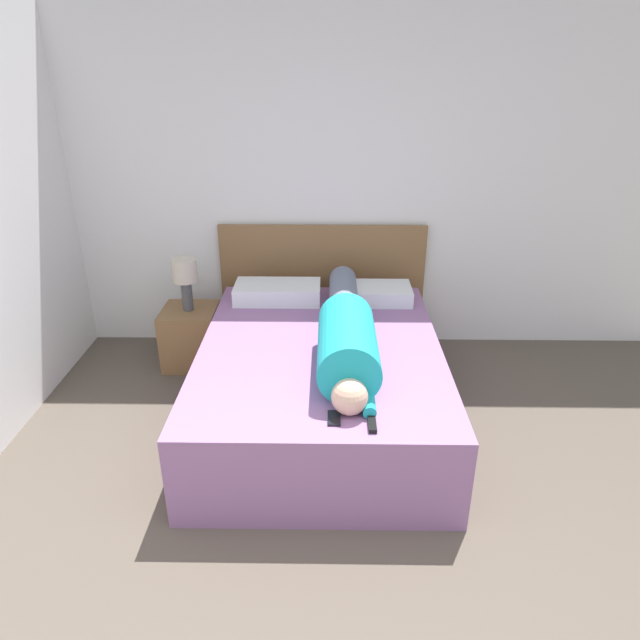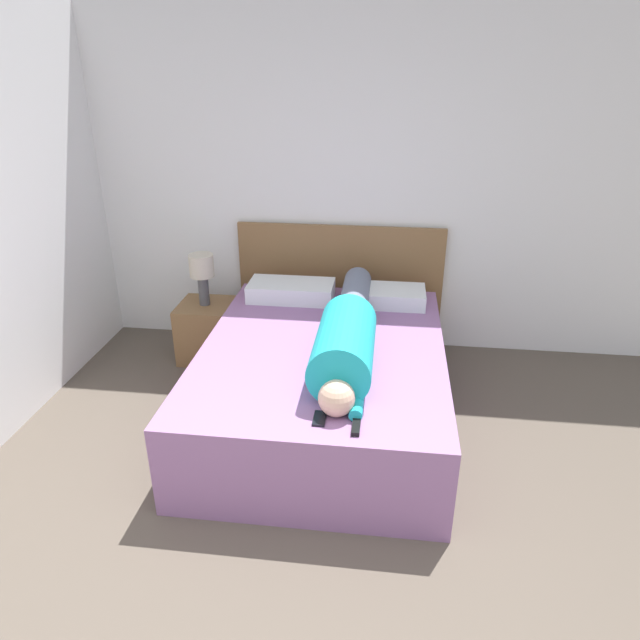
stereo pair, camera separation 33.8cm
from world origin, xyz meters
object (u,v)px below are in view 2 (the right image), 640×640
at_px(table_lamp, 202,271).
at_px(person_lying, 347,334).
at_px(pillow_near_headboard, 291,291).
at_px(tv_remote, 356,426).
at_px(bed, 323,382).
at_px(cell_phone, 320,419).
at_px(nightstand, 207,331).
at_px(pillow_second, 384,296).

xyz_separation_m(table_lamp, person_lying, (1.18, -0.86, -0.05)).
distance_m(pillow_near_headboard, tv_remote, 1.72).
xyz_separation_m(bed, tv_remote, (0.27, -0.86, 0.28)).
bearing_deg(cell_phone, pillow_near_headboard, 104.84).
bearing_deg(table_lamp, bed, -36.24).
relative_size(nightstand, tv_remote, 3.07).
height_order(table_lamp, cell_phone, table_lamp).
bearing_deg(person_lying, tv_remote, -81.61).
relative_size(person_lying, cell_phone, 13.80).
relative_size(person_lying, pillow_near_headboard, 2.81).
xyz_separation_m(bed, cell_phone, (0.08, -0.81, 0.28)).
height_order(bed, pillow_near_headboard, pillow_near_headboard).
bearing_deg(pillow_near_headboard, pillow_second, 0.00).
distance_m(pillow_near_headboard, pillow_second, 0.70).
relative_size(bed, cell_phone, 15.64).
height_order(pillow_near_headboard, pillow_second, pillow_near_headboard).
bearing_deg(pillow_near_headboard, nightstand, -179.98).
relative_size(nightstand, table_lamp, 1.14).
bearing_deg(bed, pillow_near_headboard, 113.99).
bearing_deg(nightstand, bed, -36.24).
xyz_separation_m(table_lamp, pillow_second, (1.38, 0.00, -0.14)).
bearing_deg(tv_remote, bed, 107.38).
bearing_deg(table_lamp, pillow_near_headboard, 0.02).
bearing_deg(tv_remote, table_lamp, 128.71).
distance_m(bed, table_lamp, 1.35).
bearing_deg(table_lamp, person_lying, -36.18).
xyz_separation_m(pillow_second, tv_remote, (-0.10, -1.61, -0.05)).
height_order(nightstand, pillow_second, pillow_second).
relative_size(pillow_near_headboard, pillow_second, 1.05).
height_order(table_lamp, pillow_near_headboard, table_lamp).
distance_m(bed, cell_phone, 0.86).
relative_size(bed, pillow_second, 3.35).
height_order(bed, tv_remote, tv_remote).
distance_m(table_lamp, person_lying, 1.46).
distance_m(nightstand, person_lying, 1.53).
xyz_separation_m(tv_remote, cell_phone, (-0.19, 0.05, -0.01)).
relative_size(bed, nightstand, 4.42).
bearing_deg(person_lying, cell_phone, -96.47).
distance_m(bed, pillow_near_headboard, 0.88).
bearing_deg(nightstand, person_lying, -36.18).
distance_m(bed, tv_remote, 0.95).
bearing_deg(cell_phone, nightstand, 125.20).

